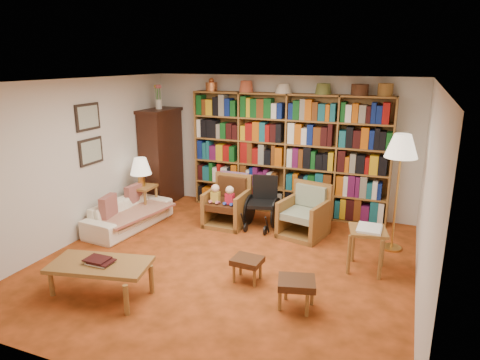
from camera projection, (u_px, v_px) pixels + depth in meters
The scene contains 23 objects.
floor at pixel (226, 262), 6.05m from camera, with size 5.00×5.00×0.00m, color #BD4D1D.
ceiling at pixel (224, 81), 5.37m from camera, with size 5.00×5.00×0.00m, color white.
wall_back at pixel (279, 144), 7.94m from camera, with size 5.00×5.00×0.00m, color silver.
wall_front at pixel (100, 252), 3.48m from camera, with size 5.00×5.00×0.00m, color silver.
wall_left at pixel (77, 161), 6.61m from camera, with size 5.00×5.00×0.00m, color silver.
wall_right at pixel (427, 199), 4.81m from camera, with size 5.00×5.00×0.00m, color silver.
bookshelf at pixel (287, 151), 7.74m from camera, with size 3.60×0.30×2.42m.
curio_cabinet at pixel (161, 155), 8.39m from camera, with size 0.50×0.95×2.40m.
framed_pictures at pixel (89, 134), 6.77m from camera, with size 0.03×0.52×0.97m.
sofa at pixel (129, 214), 7.25m from camera, with size 0.64×1.63×0.48m, color white.
sofa_throw at pixel (131, 211), 7.22m from camera, with size 0.76×1.42×0.04m, color beige.
cushion_left at pixel (134, 196), 7.55m from camera, with size 0.12×0.38×0.38m, color maroon.
cushion_right at pixel (108, 208), 6.93m from camera, with size 0.12×0.39×0.39m, color maroon.
side_table_lamp at pixel (142, 193), 7.73m from camera, with size 0.45×0.45×0.57m.
table_lamp at pixel (141, 167), 7.60m from camera, with size 0.38×0.38×0.52m.
armchair_leather at pixel (229, 204), 7.42m from camera, with size 0.67×0.73×0.86m.
armchair_sage at pixel (305, 215), 6.96m from camera, with size 0.82×0.84×0.84m.
wheelchair at pixel (263, 204), 7.26m from camera, with size 0.52×0.70×0.88m.
floor_lamp at pixel (401, 151), 6.08m from camera, with size 0.47×0.47×1.76m.
side_table_papers at pixel (368, 237), 5.70m from camera, with size 0.56×0.56×0.63m.
footstool_a at pixel (247, 262), 5.48m from camera, with size 0.39×0.34×0.32m.
footstool_b at pixel (297, 285), 4.87m from camera, with size 0.50×0.46×0.36m.
coffee_table at pixel (100, 266), 5.13m from camera, with size 1.28×0.83×0.47m.
Camera 1 is at (2.25, -5.03, 2.76)m, focal length 32.00 mm.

